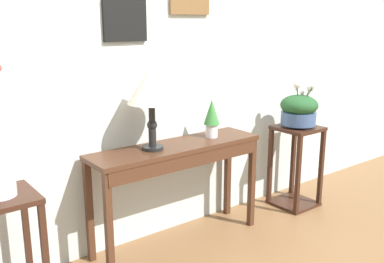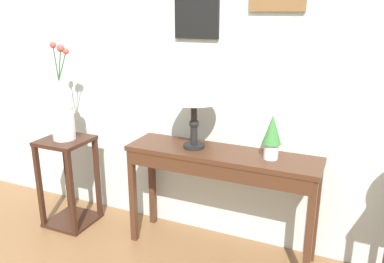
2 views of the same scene
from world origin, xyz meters
name	(u,v)px [view 1 (image 1 of 2)]	position (x,y,z in m)	size (l,w,h in m)	color
back_wall_with_art	(159,58)	(0.00, 1.41, 1.40)	(9.00, 0.13, 2.80)	silver
console_table	(179,160)	(-0.04, 1.12, 0.67)	(1.37, 0.36, 0.79)	#472819
table_lamp	(151,87)	(-0.25, 1.14, 1.23)	(0.34, 0.34, 0.59)	black
potted_plant_on_console	(212,116)	(0.31, 1.15, 0.95)	(0.13, 0.13, 0.30)	silver
pedestal_stand_left	(7,257)	(-1.32, 1.01, 0.37)	(0.37, 0.37, 0.75)	#381E14
pedestal_stand_right	(295,166)	(1.24, 1.05, 0.38)	(0.37, 0.37, 0.75)	#381E14
planter_bowl_wide_right	(299,109)	(1.24, 1.05, 0.91)	(0.33, 0.33, 0.42)	#3D5684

